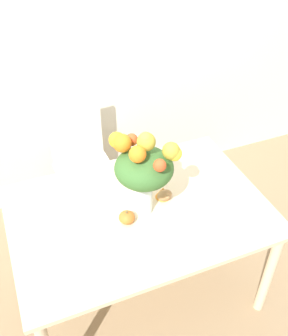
{
  "coord_description": "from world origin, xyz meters",
  "views": [
    {
      "loc": [
        -0.57,
        -1.47,
        2.34
      ],
      "look_at": [
        0.02,
        -0.02,
        1.06
      ],
      "focal_mm": 42.0,
      "sensor_mm": 36.0,
      "label": 1
    }
  ],
  "objects_px": {
    "dining_chair_near_window": "(83,162)",
    "flower_vase": "(144,167)",
    "turkey_figurine": "(164,194)",
    "pumpkin": "(127,217)"
  },
  "relations": [
    {
      "from": "turkey_figurine",
      "to": "dining_chair_near_window",
      "type": "xyz_separation_m",
      "value": [
        -0.29,
        0.82,
        -0.29
      ]
    },
    {
      "from": "flower_vase",
      "to": "pumpkin",
      "type": "distance_m",
      "value": 0.31
    },
    {
      "from": "dining_chair_near_window",
      "to": "flower_vase",
      "type": "bearing_deg",
      "value": -82.52
    },
    {
      "from": "turkey_figurine",
      "to": "dining_chair_near_window",
      "type": "relative_size",
      "value": 0.12
    },
    {
      "from": "turkey_figurine",
      "to": "pumpkin",
      "type": "bearing_deg",
      "value": -159.92
    },
    {
      "from": "pumpkin",
      "to": "turkey_figurine",
      "type": "xyz_separation_m",
      "value": [
        0.26,
        0.1,
        0.0
      ]
    },
    {
      "from": "pumpkin",
      "to": "turkey_figurine",
      "type": "relative_size",
      "value": 0.74
    },
    {
      "from": "flower_vase",
      "to": "turkey_figurine",
      "type": "height_order",
      "value": "flower_vase"
    },
    {
      "from": "pumpkin",
      "to": "turkey_figurine",
      "type": "height_order",
      "value": "pumpkin"
    },
    {
      "from": "pumpkin",
      "to": "flower_vase",
      "type": "bearing_deg",
      "value": 21.11
    }
  ]
}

